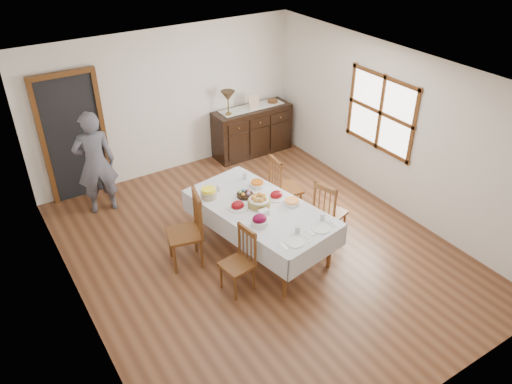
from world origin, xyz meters
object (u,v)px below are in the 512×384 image
dining_table (260,212)px  table_lamp (228,97)px  person (95,160)px  chair_left_far (188,229)px  sideboard (252,131)px  chair_right_far (283,186)px  chair_right_near (328,211)px  chair_left_near (240,260)px

dining_table → table_lamp: bearing=58.6°
person → table_lamp: 2.69m
chair_left_far → dining_table: bearing=86.5°
sideboard → table_lamp: (-0.54, -0.03, 0.82)m
chair_left_far → chair_right_far: 1.80m
chair_right_near → person: size_ratio=0.53×
chair_left_near → sideboard: size_ratio=0.58×
chair_right_near → chair_right_far: size_ratio=0.93×
chair_left_far → chair_right_near: 2.07m
dining_table → chair_right_far: size_ratio=2.24×
chair_left_near → person: (-0.94, 2.83, 0.46)m
chair_right_far → sideboard: chair_right_far is taller
person → dining_table: bearing=133.7°
chair_left_near → chair_right_far: (1.46, 1.11, 0.07)m
person → chair_left_near: bearing=117.3°
chair_left_far → person: bearing=-149.0°
chair_left_near → chair_left_far: chair_left_far is taller
dining_table → table_lamp: size_ratio=5.13×
dining_table → chair_left_near: bearing=-151.2°
dining_table → sideboard: size_ratio=1.51×
chair_left_far → sideboard: bearing=147.1°
chair_left_far → table_lamp: (2.02, 2.38, 0.73)m
chair_right_near → chair_right_far: (-0.19, 0.88, 0.04)m
dining_table → chair_left_far: (-0.98, 0.31, -0.11)m
chair_right_near → person: 3.70m
dining_table → chair_right_far: (0.80, 0.57, -0.13)m
chair_left_near → sideboard: 3.94m
sideboard → dining_table: bearing=-120.2°
person → sideboard: bearing=-163.6°
chair_left_near → chair_right_far: chair_right_far is taller
chair_left_near → chair_left_far: (-0.32, 0.84, 0.10)m
chair_left_far → chair_right_near: size_ratio=1.13×
chair_left_near → person: size_ratio=0.49×
chair_right_far → table_lamp: (0.24, 2.11, 0.76)m
person → chair_right_far: bearing=153.2°
chair_right_near → table_lamp: bearing=-18.0°
chair_right_far → chair_left_near: bearing=135.1°
person → table_lamp: bearing=-162.7°
dining_table → chair_left_far: size_ratio=2.13×
chair_left_near → table_lamp: 3.73m
chair_right_far → dining_table: bearing=133.6°
table_lamp → sideboard: bearing=2.7°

